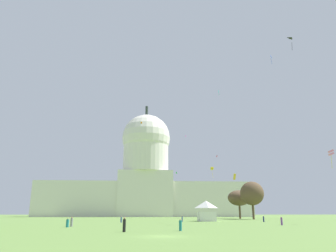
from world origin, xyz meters
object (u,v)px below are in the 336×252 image
object	(u,v)px
person_denim_front_center	(121,220)
kite_blue_high	(271,58)
kite_yellow_mid	(212,169)
kite_red_mid	(217,156)
event_tent	(206,211)
person_grey_lawn_far_right	(72,222)
kite_magenta_high	(186,136)
kite_green_mid	(177,173)
person_purple_back_center	(282,221)
person_navy_front_right	(264,219)
kite_turquoise_high	(219,92)
kite_gold_low	(235,177)
person_black_deep_crowd	(124,225)
kite_black_high	(292,39)
kite_orange_high	(141,123)
tree_east_mid	(239,198)
kite_pink_low	(331,153)
capitol_building	(145,178)
tree_east_far	(252,193)
person_denim_aisle_center	(182,219)
person_teal_near_tree_east	(68,223)
person_teal_mid_left	(180,225)

from	to	relation	value
person_denim_front_center	kite_blue_high	world-z (taller)	kite_blue_high
kite_yellow_mid	kite_red_mid	size ratio (longest dim) A/B	4.16
event_tent	kite_blue_high	distance (m)	47.59
person_grey_lawn_far_right	kite_magenta_high	xyz separation A→B (m)	(33.89, 103.38, 40.70)
kite_green_mid	person_purple_back_center	bearing A→B (deg)	152.36
event_tent	kite_magenta_high	world-z (taller)	kite_magenta_high
person_navy_front_right	kite_turquoise_high	world-z (taller)	kite_turquoise_high
person_grey_lawn_far_right	kite_blue_high	xyz separation A→B (m)	(48.04, 21.78, 44.59)
person_navy_front_right	kite_red_mid	xyz separation A→B (m)	(5.48, 72.16, 29.11)
person_grey_lawn_far_right	kite_gold_low	bearing A→B (deg)	31.04
kite_blue_high	kite_yellow_mid	size ratio (longest dim) A/B	0.59
kite_blue_high	person_purple_back_center	bearing A→B (deg)	-118.97
event_tent	person_black_deep_crowd	distance (m)	54.09
person_black_deep_crowd	kite_green_mid	world-z (taller)	kite_green_mid
kite_yellow_mid	kite_black_high	world-z (taller)	kite_black_high
person_grey_lawn_far_right	kite_orange_high	distance (m)	120.20
tree_east_mid	kite_black_high	bearing A→B (deg)	-92.50
person_denim_front_center	kite_gold_low	xyz separation A→B (m)	(25.66, -10.25, 9.46)
person_navy_front_right	kite_turquoise_high	xyz separation A→B (m)	(4.64, 59.32, 58.62)
person_grey_lawn_far_right	kite_orange_high	bearing A→B (deg)	94.96
kite_blue_high	kite_pink_low	size ratio (longest dim) A/B	0.64
kite_gold_low	kite_orange_high	xyz separation A→B (m)	(-22.43, 96.82, 39.82)
tree_east_mid	kite_turquoise_high	size ratio (longest dim) A/B	4.15
person_black_deep_crowd	kite_magenta_high	distance (m)	129.08
person_grey_lawn_far_right	kite_red_mid	xyz separation A→B (m)	(48.69, 96.82, 29.11)
person_purple_back_center	kite_blue_high	xyz separation A→B (m)	(9.43, 18.67, 44.59)
capitol_building	tree_east_far	bearing A→B (deg)	-66.16
person_denim_aisle_center	kite_gold_low	xyz separation A→B (m)	(10.12, -15.71, 9.41)
person_navy_front_right	kite_magenta_high	bearing A→B (deg)	21.41
person_denim_front_center	person_navy_front_right	bearing A→B (deg)	131.53
person_purple_back_center	kite_green_mid	size ratio (longest dim) A/B	1.49
event_tent	kite_pink_low	distance (m)	36.84
tree_east_mid	kite_black_high	size ratio (longest dim) A/B	3.80
tree_east_far	person_teal_near_tree_east	xyz separation A→B (m)	(-51.52, -59.03, -8.41)
person_navy_front_right	tree_east_far	bearing A→B (deg)	-0.00
kite_turquoise_high	tree_east_mid	bearing A→B (deg)	-96.03
tree_east_mid	person_purple_back_center	size ratio (longest dim) A/B	7.27
tree_east_far	person_grey_lawn_far_right	distance (m)	76.68
person_teal_near_tree_east	kite_pink_low	world-z (taller)	kite_pink_low
person_denim_front_center	kite_gold_low	distance (m)	29.20
person_denim_front_center	kite_red_mid	distance (m)	89.99
person_navy_front_right	person_purple_back_center	bearing A→B (deg)	-177.38
tree_east_mid	person_grey_lawn_far_right	xyz separation A→B (m)	(-50.50, -69.21, -7.26)
tree_east_mid	person_teal_mid_left	size ratio (longest dim) A/B	7.68
person_navy_front_right	kite_green_mid	distance (m)	101.21
person_denim_front_center	kite_pink_low	xyz separation A→B (m)	(45.91, -15.47, 14.24)
person_purple_back_center	kite_black_high	xyz separation A→B (m)	(9.24, 5.44, 42.66)
kite_orange_high	kite_pink_low	bearing A→B (deg)	25.76
person_black_deep_crowd	kite_magenta_high	size ratio (longest dim) A/B	1.79
kite_green_mid	kite_yellow_mid	size ratio (longest dim) A/B	0.24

